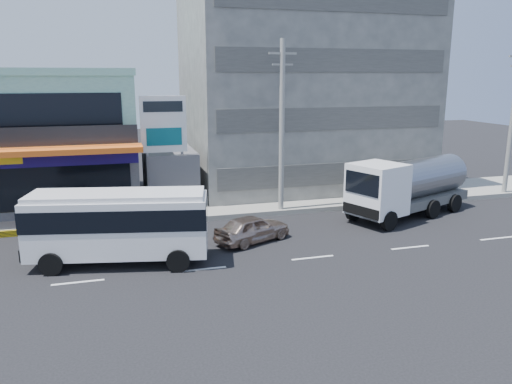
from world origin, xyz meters
TOP-DOWN VIEW (x-y plane):
  - ground at (0.00, 0.00)m, footprint 120.00×120.00m
  - sidewalk at (5.00, 9.50)m, footprint 70.00×5.00m
  - shop_building at (-8.00, 13.95)m, footprint 12.40×11.70m
  - concrete_building at (10.00, 15.00)m, footprint 16.00×12.00m
  - gap_structure at (0.00, 12.00)m, footprint 3.00×6.00m
  - satellite_dish at (0.00, 11.00)m, footprint 1.50×1.50m
  - billboard at (-0.50, 9.20)m, footprint 2.60×0.18m
  - utility_pole_near at (6.00, 7.40)m, footprint 1.60×0.30m
  - utility_pole_far at (22.00, 7.40)m, footprint 1.60×0.30m
  - minibus at (-3.30, 1.71)m, footprint 7.91×3.91m
  - sedan at (3.00, 2.94)m, footprint 4.26×3.06m
  - tanker_truck at (12.79, 4.92)m, footprint 8.84×5.40m

SIDE VIEW (x-z plane):
  - ground at x=0.00m, z-range 0.00..0.00m
  - sidewalk at x=5.00m, z-range 0.00..0.30m
  - sedan at x=3.00m, z-range 0.00..1.35m
  - gap_structure at x=0.00m, z-range 0.00..3.50m
  - tanker_truck at x=12.79m, z-range 0.12..3.48m
  - minibus at x=-3.30m, z-range 0.31..3.48m
  - satellite_dish at x=0.00m, z-range 3.50..3.65m
  - shop_building at x=-8.00m, z-range 0.00..8.00m
  - billboard at x=-0.50m, z-range 1.48..8.38m
  - utility_pole_near at x=6.00m, z-range 0.15..10.15m
  - utility_pole_far at x=22.00m, z-range 0.15..10.15m
  - concrete_building at x=10.00m, z-range 0.00..14.00m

